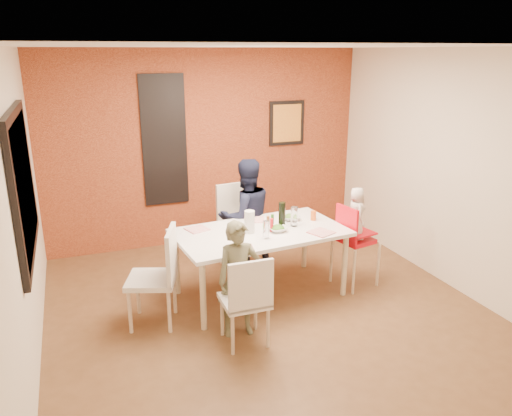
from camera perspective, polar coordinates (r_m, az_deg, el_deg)
name	(u,v)px	position (r m, az deg, el deg)	size (l,w,h in m)	color
ground	(266,308)	(5.50, 1.12, -11.38)	(4.50, 4.50, 0.00)	brown
ceiling	(268,46)	(4.81, 1.33, 18.00)	(4.50, 4.50, 0.02)	white
wall_back	(207,148)	(7.08, -5.62, 6.80)	(4.50, 0.02, 2.70)	beige
wall_front	(406,281)	(3.14, 16.81, -7.97)	(4.50, 0.02, 2.70)	beige
wall_left	(21,213)	(4.68, -25.30, -0.48)	(0.02, 4.50, 2.70)	beige
wall_right	(448,170)	(6.17, 21.06, 4.10)	(0.02, 4.50, 2.70)	beige
brick_accent_wall	(207,149)	(7.06, -5.58, 6.77)	(4.50, 0.02, 2.70)	maroon
picture_window_frame	(23,184)	(4.82, -25.11, 2.51)	(0.05, 1.70, 1.30)	black
picture_window_pane	(25,184)	(4.81, -24.93, 2.53)	(0.02, 1.55, 1.15)	black
glassblock_strip	(164,141)	(6.89, -10.44, 7.57)	(0.55, 0.03, 1.70)	silver
glassblock_surround	(164,141)	(6.88, -10.44, 7.56)	(0.60, 0.03, 1.76)	black
art_print_frame	(287,123)	(7.39, 3.53, 9.67)	(0.54, 0.03, 0.64)	black
art_print_canvas	(287,123)	(7.37, 3.58, 9.65)	(0.44, 0.01, 0.54)	gold
dining_table	(260,237)	(5.51, 0.50, -3.28)	(1.93, 1.19, 0.77)	white
chair_near	(247,297)	(4.64, -1.02, -10.16)	(0.43, 0.43, 0.91)	silver
chair_far	(239,221)	(6.37, -2.01, -1.44)	(0.54, 0.54, 1.06)	silver
chair_left	(160,272)	(5.08, -10.91, -7.17)	(0.60, 0.60, 1.01)	silver
high_chair	(353,238)	(5.88, 11.05, -3.35)	(0.49, 0.49, 0.99)	red
child_near	(239,279)	(4.81, -1.99, -8.14)	(0.42, 0.28, 1.16)	#5E5D43
child_far	(246,217)	(6.10, -1.15, -1.00)	(0.70, 0.55, 1.44)	black
toddler	(356,213)	(5.81, 11.38, -0.59)	(0.30, 0.19, 0.61)	beige
plate_near_left	(243,248)	(5.00, -1.46, -4.63)	(0.21, 0.21, 0.01)	silver
plate_far_mid	(255,220)	(5.82, -0.16, -1.34)	(0.22, 0.22, 0.01)	white
plate_near_right	(321,232)	(5.47, 7.46, -2.78)	(0.23, 0.23, 0.01)	white
plate_far_left	(197,229)	(5.55, -6.74, -2.42)	(0.22, 0.22, 0.01)	white
salad_bowl_a	(278,229)	(5.47, 2.51, -2.40)	(0.21, 0.21, 0.05)	white
salad_bowl_b	(291,218)	(5.85, 3.99, -1.10)	(0.22, 0.22, 0.05)	silver
wine_bottle	(282,215)	(5.55, 2.99, -0.80)	(0.08, 0.08, 0.29)	black
wine_glass_a	(266,230)	(5.25, 1.15, -2.48)	(0.07, 0.07, 0.19)	white
wine_glass_b	(294,216)	(5.62, 4.39, -0.97)	(0.08, 0.08, 0.22)	white
paper_towel_roll	(250,222)	(5.39, -0.74, -1.59)	(0.11, 0.11, 0.25)	white
condiment_red	(272,225)	(5.45, 1.80, -1.95)	(0.04, 0.04, 0.15)	red
condiment_green	(272,220)	(5.60, 1.88, -1.42)	(0.04, 0.04, 0.14)	#2F7527
condiment_brown	(268,222)	(5.54, 1.38, -1.63)	(0.04, 0.04, 0.14)	brown
sippy_cup	(313,216)	(5.85, 6.57, -0.87)	(0.06, 0.06, 0.11)	#D55B17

